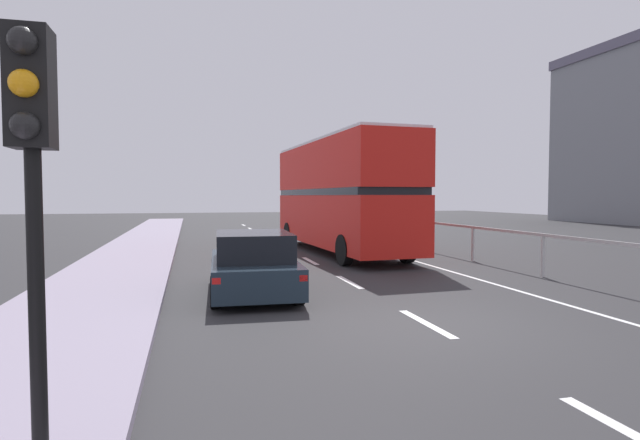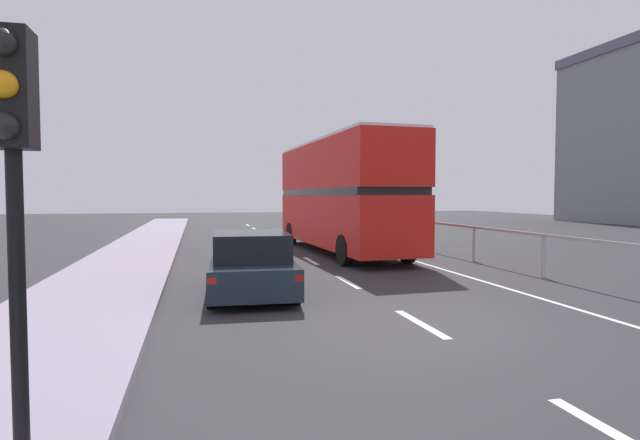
# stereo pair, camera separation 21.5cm
# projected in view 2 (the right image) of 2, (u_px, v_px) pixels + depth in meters

# --- Properties ---
(ground_plane) EXTENTS (73.08, 120.00, 0.10)m
(ground_plane) POSITION_uv_depth(u_px,v_px,m) (421.00, 327.00, 8.72)
(ground_plane) COLOR #2B2B2D
(near_sidewalk_kerb) EXTENTS (2.95, 80.00, 0.14)m
(near_sidewalk_kerb) POSITION_uv_depth(u_px,v_px,m) (40.00, 344.00, 7.28)
(near_sidewalk_kerb) COLOR gray
(near_sidewalk_kerb) RESTS_ON ground
(lane_paint_markings) EXTENTS (3.60, 46.00, 0.01)m
(lane_paint_markings) POSITION_uv_depth(u_px,v_px,m) (368.00, 258.00, 17.84)
(lane_paint_markings) COLOR silver
(lane_paint_markings) RESTS_ON ground
(bridge_side_railing) EXTENTS (0.10, 42.00, 1.20)m
(bridge_side_railing) POSITION_uv_depth(u_px,v_px,m) (449.00, 230.00, 18.68)
(bridge_side_railing) COLOR #B3B0AF
(bridge_side_railing) RESTS_ON ground
(double_decker_bus_red) EXTENTS (2.91, 10.39, 4.34)m
(double_decker_bus_red) POSITION_uv_depth(u_px,v_px,m) (341.00, 193.00, 19.58)
(double_decker_bus_red) COLOR red
(double_decker_bus_red) RESTS_ON ground
(hatchback_car_near) EXTENTS (2.04, 4.19, 1.41)m
(hatchback_car_near) POSITION_uv_depth(u_px,v_px,m) (251.00, 264.00, 11.35)
(hatchback_car_near) COLOR #1B2733
(hatchback_car_near) RESTS_ON ground
(traffic_signal_pole) EXTENTS (0.30, 0.42, 3.34)m
(traffic_signal_pole) POSITION_uv_depth(u_px,v_px,m) (12.00, 140.00, 3.78)
(traffic_signal_pole) COLOR black
(traffic_signal_pole) RESTS_ON near_sidewalk_kerb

